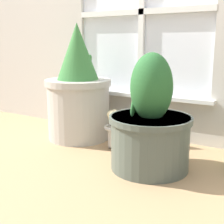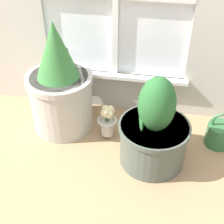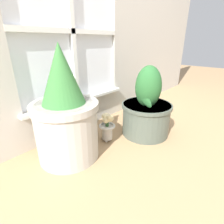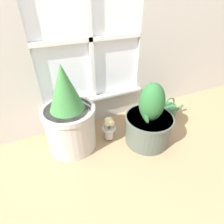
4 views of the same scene
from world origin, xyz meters
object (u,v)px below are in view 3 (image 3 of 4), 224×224
(potted_plant_left, at_px, (66,115))
(potted_plant_right, at_px, (146,110))
(flower_vase, at_px, (107,125))
(watering_can, at_px, (149,106))

(potted_plant_left, distance_m, potted_plant_right, 0.66)
(potted_plant_right, relative_size, flower_vase, 2.43)
(potted_plant_left, height_order, flower_vase, potted_plant_left)
(flower_vase, bearing_deg, potted_plant_right, -28.26)
(potted_plant_right, xyz_separation_m, flower_vase, (-0.30, 0.16, -0.07))
(potted_plant_left, bearing_deg, potted_plant_right, -20.06)
(potted_plant_left, relative_size, potted_plant_right, 1.29)
(potted_plant_right, bearing_deg, flower_vase, 151.74)
(watering_can, bearing_deg, flower_vase, -176.15)
(watering_can, bearing_deg, potted_plant_left, 179.12)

